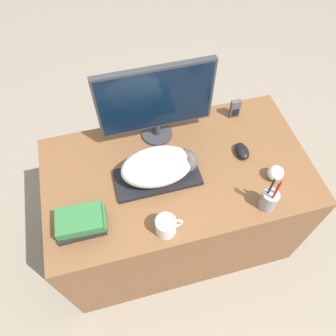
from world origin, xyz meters
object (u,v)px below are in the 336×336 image
object	(u,v)px
computer_mouse	(242,151)
pen_cup	(269,200)
keyboard	(158,177)
baseball	(276,173)
book_stack	(81,222)
phone	(235,109)
monitor	(156,101)
cat	(160,166)
coffee_mug	(166,226)

from	to	relation	value
computer_mouse	pen_cup	distance (m)	0.30
keyboard	baseball	world-z (taller)	baseball
book_stack	phone	bearing A→B (deg)	27.31
keyboard	book_stack	xyz separation A→B (m)	(-0.37, -0.16, 0.04)
monitor	computer_mouse	distance (m)	0.49
keyboard	baseball	distance (m)	0.56
cat	computer_mouse	bearing A→B (deg)	4.84
computer_mouse	baseball	distance (m)	0.20
monitor	book_stack	world-z (taller)	monitor
monitor	coffee_mug	world-z (taller)	monitor
coffee_mug	keyboard	bearing A→B (deg)	84.51
monitor	phone	distance (m)	0.47
cat	book_stack	bearing A→B (deg)	-157.38
coffee_mug	book_stack	world-z (taller)	book_stack
monitor	phone	bearing A→B (deg)	3.34
baseball	phone	bearing A→B (deg)	95.69
monitor	phone	size ratio (longest dim) A/B	4.97
monitor	baseball	bearing A→B (deg)	-39.79
keyboard	cat	bearing A→B (deg)	-0.00
keyboard	computer_mouse	size ratio (longest dim) A/B	3.86
pen_cup	book_stack	xyz separation A→B (m)	(-0.81, 0.10, -0.00)
pen_cup	phone	size ratio (longest dim) A/B	2.11
keyboard	coffee_mug	world-z (taller)	coffee_mug
phone	book_stack	world-z (taller)	phone
phone	pen_cup	bearing A→B (deg)	-95.78
cat	computer_mouse	xyz separation A→B (m)	(0.43, 0.04, -0.08)
pen_cup	coffee_mug	bearing A→B (deg)	-179.82
computer_mouse	keyboard	bearing A→B (deg)	-175.33
cat	phone	distance (m)	0.56
monitor	computer_mouse	bearing A→B (deg)	-30.64
pen_cup	phone	bearing A→B (deg)	84.22
coffee_mug	pen_cup	bearing A→B (deg)	0.18
book_stack	computer_mouse	bearing A→B (deg)	13.63
phone	cat	bearing A→B (deg)	-149.19
keyboard	monitor	size ratio (longest dim) A/B	0.73
cat	coffee_mug	xyz separation A→B (m)	(-0.04, -0.27, -0.06)
coffee_mug	phone	xyz separation A→B (m)	(0.52, 0.55, 0.01)
keyboard	pen_cup	world-z (taller)	pen_cup
cat	baseball	size ratio (longest dim) A/B	4.74
book_stack	monitor	bearing A→B (deg)	44.31
phone	monitor	bearing A→B (deg)	-176.66
pen_cup	baseball	world-z (taller)	pen_cup
cat	book_stack	size ratio (longest dim) A/B	1.65
coffee_mug	baseball	size ratio (longest dim) A/B	1.59
cat	coffee_mug	distance (m)	0.28
coffee_mug	pen_cup	distance (m)	0.47
cat	computer_mouse	distance (m)	0.44
cat	phone	xyz separation A→B (m)	(0.48, 0.29, -0.05)
cat	phone	bearing A→B (deg)	30.81
pen_cup	monitor	bearing A→B (deg)	125.69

